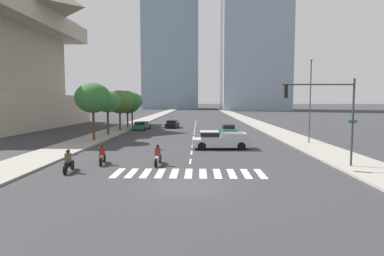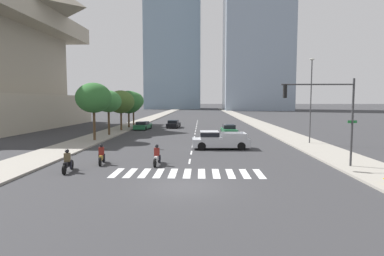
% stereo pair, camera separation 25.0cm
% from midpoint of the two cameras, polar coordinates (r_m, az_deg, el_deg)
% --- Properties ---
extents(ground_plane, '(800.00, 800.00, 0.00)m').
position_cam_midpoint_polar(ground_plane, '(17.35, -0.87, -10.36)').
color(ground_plane, '#333335').
extents(sidewalk_east, '(4.00, 260.00, 0.15)m').
position_cam_midpoint_polar(sidewalk_east, '(48.24, 15.02, -0.59)').
color(sidewalk_east, gray).
rests_on(sidewalk_east, ground).
extents(sidewalk_west, '(4.00, 260.00, 0.15)m').
position_cam_midpoint_polar(sidewalk_west, '(48.61, -13.39, -0.51)').
color(sidewalk_west, gray).
rests_on(sidewalk_west, ground).
extents(crosswalk_near, '(9.45, 2.68, 0.01)m').
position_cam_midpoint_polar(crosswalk_near, '(20.35, -0.48, -8.05)').
color(crosswalk_near, silver).
rests_on(crosswalk_near, ground).
extents(lane_divider_center, '(0.14, 50.00, 0.01)m').
position_cam_midpoint_polar(lane_divider_center, '(48.04, 0.78, -0.52)').
color(lane_divider_center, silver).
rests_on(lane_divider_center, ground).
extents(motorcycle_lead, '(0.70, 2.21, 1.49)m').
position_cam_midpoint_polar(motorcycle_lead, '(22.12, -20.91, -5.80)').
color(motorcycle_lead, black).
rests_on(motorcycle_lead, ground).
extents(motorcycle_trailing, '(0.70, 2.05, 1.49)m').
position_cam_midpoint_polar(motorcycle_trailing, '(23.98, -15.47, -4.83)').
color(motorcycle_trailing, black).
rests_on(motorcycle_trailing, ground).
extents(motorcycle_third, '(0.70, 2.24, 1.49)m').
position_cam_midpoint_polar(motorcycle_third, '(22.95, -5.91, -5.12)').
color(motorcycle_third, black).
rests_on(motorcycle_third, ground).
extents(pickup_truck, '(5.41, 2.26, 1.67)m').
position_cam_midpoint_polar(pickup_truck, '(30.44, 4.85, -2.18)').
color(pickup_truck, '#B7BABF').
rests_on(pickup_truck, ground).
extents(sedan_green_0, '(2.30, 4.70, 1.27)m').
position_cam_midpoint_polar(sedan_green_0, '(51.03, -8.59, 0.40)').
color(sedan_green_0, '#1E6038').
rests_on(sedan_green_0, ground).
extents(sedan_black_1, '(2.14, 4.39, 1.27)m').
position_cam_midpoint_polar(sedan_black_1, '(53.67, -3.19, 0.67)').
color(sedan_black_1, black).
rests_on(sedan_black_1, ground).
extents(sedan_green_2, '(1.96, 4.84, 1.36)m').
position_cam_midpoint_polar(sedan_green_2, '(42.77, 6.75, -0.40)').
color(sedan_green_2, '#1E6038').
rests_on(sedan_green_2, ground).
extents(traffic_signal_near, '(5.07, 0.28, 5.88)m').
position_cam_midpoint_polar(traffic_signal_near, '(23.31, 22.97, 3.65)').
color(traffic_signal_near, '#333335').
rests_on(traffic_signal_near, sidewalk_east).
extents(street_lamp_east, '(0.50, 0.24, 8.72)m').
position_cam_midpoint_polar(street_lamp_east, '(35.49, 20.57, 5.50)').
color(street_lamp_east, '#3F3F42').
rests_on(street_lamp_east, sidewalk_east).
extents(street_tree_nearest, '(3.92, 3.92, 6.37)m').
position_cam_midpoint_polar(street_tree_nearest, '(37.26, -16.91, 5.14)').
color(street_tree_nearest, '#4C3823').
rests_on(street_tree_nearest, sidewalk_west).
extents(street_tree_second, '(3.32, 3.32, 5.71)m').
position_cam_midpoint_polar(street_tree_second, '(42.66, -14.47, 4.58)').
color(street_tree_second, '#4C3823').
rests_on(street_tree_second, sidewalk_west).
extents(street_tree_third, '(4.00, 4.00, 5.90)m').
position_cam_midpoint_polar(street_tree_third, '(48.81, -12.39, 4.55)').
color(street_tree_third, '#4C3823').
rests_on(street_tree_third, sidewalk_west).
extents(street_tree_fourth, '(4.37, 4.37, 6.00)m').
position_cam_midpoint_polar(street_tree_fourth, '(53.73, -11.08, 4.54)').
color(street_tree_fourth, '#4C3823').
rests_on(street_tree_fourth, sidewalk_west).
extents(street_tree_fifth, '(3.66, 3.66, 5.87)m').
position_cam_midpoint_polar(street_tree_fifth, '(57.34, -10.26, 4.73)').
color(street_tree_fifth, '#4C3823').
rests_on(street_tree_fifth, sidewalk_west).
extents(office_tower_left_skyline, '(28.86, 27.02, 104.53)m').
position_cam_midpoint_polar(office_tower_left_skyline, '(183.04, -3.24, 19.86)').
color(office_tower_left_skyline, '#7A93A8').
rests_on(office_tower_left_skyline, ground).
extents(office_tower_center_skyline, '(29.84, 23.93, 84.57)m').
position_cam_midpoint_polar(office_tower_center_skyline, '(156.76, 11.54, 17.13)').
color(office_tower_center_skyline, '#8C9EB2').
rests_on(office_tower_center_skyline, ground).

